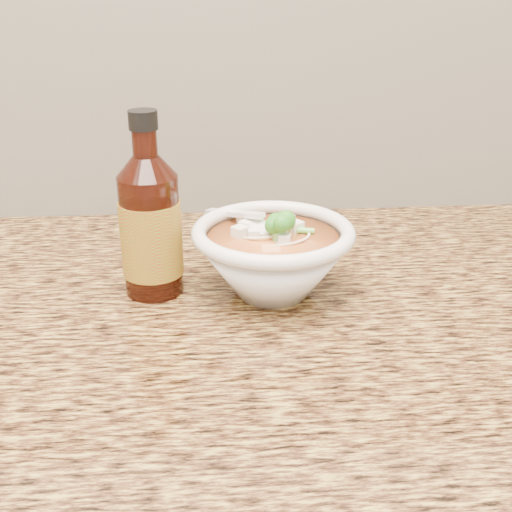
{
  "coord_description": "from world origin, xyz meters",
  "views": [
    {
      "loc": [
        0.1,
        1.01,
        1.25
      ],
      "look_at": [
        0.15,
        1.69,
        0.95
      ],
      "focal_mm": 45.0,
      "sensor_mm": 36.0,
      "label": 1
    }
  ],
  "objects": [
    {
      "name": "counter_slab",
      "position": [
        0.0,
        1.68,
        0.88
      ],
      "size": [
        4.0,
        0.68,
        0.04
      ],
      "primitive_type": "cube",
      "color": "#A2883B",
      "rests_on": "cabinet"
    },
    {
      "name": "soup_bowl",
      "position": [
        0.17,
        1.69,
        0.94
      ],
      "size": [
        0.19,
        0.2,
        0.11
      ],
      "rotation": [
        0.0,
        0.0,
        0.26
      ],
      "color": "silver",
      "rests_on": "counter_slab"
    },
    {
      "name": "hot_sauce_bottle",
      "position": [
        0.03,
        1.71,
        0.98
      ],
      "size": [
        0.09,
        0.09,
        0.22
      ],
      "rotation": [
        0.0,
        0.0,
        -0.3
      ],
      "color": "#3C1008",
      "rests_on": "counter_slab"
    }
  ]
}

